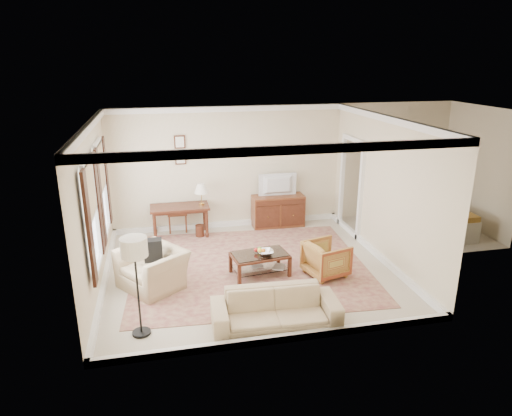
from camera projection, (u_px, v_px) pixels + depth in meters
name	position (u px, v px, depth m)	size (l,w,h in m)	color
room_shell	(249.00, 144.00, 8.15)	(5.51, 5.01, 2.91)	beige
annex_bedroom	(425.00, 217.00, 10.80)	(3.00, 2.70, 2.90)	beige
window_front	(92.00, 216.00, 7.25)	(0.12, 1.56, 1.80)	#CCB284
window_rear	(102.00, 189.00, 8.73)	(0.12, 1.56, 1.80)	#CCB284
doorway	(351.00, 188.00, 10.54)	(0.10, 1.12, 2.25)	white
rug	(250.00, 266.00, 9.03)	(4.53, 3.88, 0.01)	maroon
writing_desk	(180.00, 211.00, 10.42)	(1.32, 0.66, 0.72)	#4D2316
desk_chair	(177.00, 210.00, 10.76)	(0.45, 0.45, 1.05)	brown
desk_lamp	(201.00, 194.00, 10.40)	(0.32, 0.32, 0.50)	silver
framed_prints	(180.00, 150.00, 10.39)	(0.25, 0.04, 0.68)	#4D2316
sideboard	(278.00, 211.00, 11.12)	(1.25, 0.48, 0.77)	brown
tv	(279.00, 178.00, 10.84)	(0.88, 0.51, 0.12)	black
coffee_table	(260.00, 259.00, 8.59)	(1.12, 0.74, 0.45)	#4D2316
fruit_bowl	(265.00, 252.00, 8.50)	(0.42, 0.42, 0.10)	silver
book_a	(251.00, 265.00, 8.69)	(0.28, 0.04, 0.38)	brown
book_b	(274.00, 266.00, 8.67)	(0.28, 0.03, 0.38)	brown
striped_armchair	(326.00, 257.00, 8.58)	(0.71, 0.66, 0.73)	brown
club_armchair	(152.00, 262.00, 8.11)	(1.09, 0.71, 0.95)	tan
backpack	(153.00, 248.00, 8.09)	(0.32, 0.22, 0.40)	black
sofa	(276.00, 304.00, 6.94)	(1.95, 0.57, 0.76)	tan
floor_lamp	(134.00, 254.00, 6.43)	(0.38, 0.38, 1.55)	black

